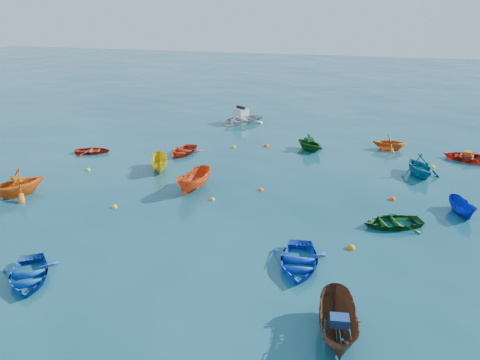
# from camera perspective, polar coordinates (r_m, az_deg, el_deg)

# --- Properties ---
(ground) EXTENTS (160.00, 160.00, 0.00)m
(ground) POSITION_cam_1_polar(r_m,az_deg,el_deg) (23.97, -3.25, -5.03)
(ground) COLOR #0B3C4F
(ground) RESTS_ON ground
(dinghy_blue_sw) EXTENTS (3.63, 3.88, 0.65)m
(dinghy_blue_sw) POSITION_cam_1_polar(r_m,az_deg,el_deg) (21.04, -24.29, -11.05)
(dinghy_blue_sw) COLOR #0E46B0
(dinghy_blue_sw) RESTS_ON ground
(sampan_brown_mid) EXTENTS (1.75, 3.57, 1.32)m
(sampan_brown_mid) POSITION_cam_1_polar(r_m,az_deg,el_deg) (16.78, 11.78, -18.30)
(sampan_brown_mid) COLOR #4F2E1C
(sampan_brown_mid) RESTS_ON ground
(dinghy_blue_se) EXTENTS (2.85, 3.69, 0.71)m
(dinghy_blue_se) POSITION_cam_1_polar(r_m,az_deg,el_deg) (20.28, 7.12, -10.39)
(dinghy_blue_se) COLOR blue
(dinghy_blue_se) RESTS_ON ground
(dinghy_orange_w) EXTENTS (3.97, 4.14, 1.68)m
(dinghy_orange_w) POSITION_cam_1_polar(r_m,az_deg,el_deg) (29.93, -25.36, -1.67)
(dinghy_orange_w) COLOR orange
(dinghy_orange_w) RESTS_ON ground
(sampan_yellow_mid) EXTENTS (2.19, 3.06, 1.11)m
(sampan_yellow_mid) POSITION_cam_1_polar(r_m,az_deg,el_deg) (31.49, -9.69, 1.21)
(sampan_yellow_mid) COLOR gold
(sampan_yellow_mid) RESTS_ON ground
(dinghy_green_e) EXTENTS (3.57, 3.11, 0.62)m
(dinghy_green_e) POSITION_cam_1_polar(r_m,az_deg,el_deg) (24.65, 18.00, -5.34)
(dinghy_green_e) COLOR #104514
(dinghy_green_e) RESTS_ON ground
(dinghy_cyan_se) EXTENTS (3.43, 3.66, 1.54)m
(dinghy_cyan_se) POSITION_cam_1_polar(r_m,az_deg,el_deg) (32.16, 20.94, 0.50)
(dinghy_cyan_se) COLOR #17718F
(dinghy_cyan_se) RESTS_ON ground
(dinghy_red_nw) EXTENTS (2.98, 2.52, 0.53)m
(dinghy_red_nw) POSITION_cam_1_polar(r_m,az_deg,el_deg) (36.24, -17.50, 3.17)
(dinghy_red_nw) COLOR #AA250E
(dinghy_red_nw) RESTS_ON ground
(sampan_orange_n) EXTENTS (1.76, 3.49, 1.29)m
(sampan_orange_n) POSITION_cam_1_polar(r_m,az_deg,el_deg) (27.92, -5.55, -1.20)
(sampan_orange_n) COLOR #DE4814
(sampan_orange_n) RESTS_ON ground
(dinghy_green_n) EXTENTS (3.37, 3.33, 1.34)m
(dinghy_green_n) POSITION_cam_1_polar(r_m,az_deg,el_deg) (35.59, 8.43, 3.61)
(dinghy_green_n) COLOR #125018
(dinghy_green_n) RESTS_ON ground
(dinghy_red_ne) EXTENTS (3.90, 3.20, 0.71)m
(dinghy_red_ne) POSITION_cam_1_polar(r_m,az_deg,el_deg) (36.64, 26.07, 2.15)
(dinghy_red_ne) COLOR red
(dinghy_red_ne) RESTS_ON ground
(sampan_blue_far) EXTENTS (1.54, 2.49, 0.90)m
(sampan_blue_far) POSITION_cam_1_polar(r_m,az_deg,el_deg) (27.31, 25.33, -3.77)
(sampan_blue_far) COLOR #0D22A2
(sampan_blue_far) RESTS_ON ground
(dinghy_red_far) EXTENTS (2.45, 3.25, 0.64)m
(dinghy_red_far) POSITION_cam_1_polar(r_m,az_deg,el_deg) (34.60, -6.97, 3.18)
(dinghy_red_far) COLOR red
(dinghy_red_far) RESTS_ON ground
(dinghy_orange_far) EXTENTS (2.65, 2.33, 1.32)m
(dinghy_orange_far) POSITION_cam_1_polar(r_m,az_deg,el_deg) (37.16, 17.73, 3.57)
(dinghy_orange_far) COLOR #D05D13
(dinghy_orange_far) RESTS_ON ground
(motorboat_white) EXTENTS (4.86, 5.15, 1.47)m
(motorboat_white) POSITION_cam_1_polar(r_m,az_deg,el_deg) (43.31, 0.10, 6.98)
(motorboat_white) COLOR silver
(motorboat_white) RESTS_ON ground
(tarp_blue_a) EXTENTS (0.68, 0.55, 0.30)m
(tarp_blue_a) POSITION_cam_1_polar(r_m,az_deg,el_deg) (16.17, 12.03, -16.41)
(tarp_blue_a) COLOR navy
(tarp_blue_a) RESTS_ON sampan_brown_mid
(tarp_orange_a) EXTENTS (0.74, 0.69, 0.29)m
(tarp_orange_a) POSITION_cam_1_polar(r_m,az_deg,el_deg) (29.62, -25.56, 0.12)
(tarp_orange_a) COLOR #C86814
(tarp_orange_a) RESTS_ON dinghy_orange_w
(tarp_green_b) EXTENTS (0.69, 0.71, 0.27)m
(tarp_green_b) POSITION_cam_1_polar(r_m,az_deg,el_deg) (35.43, 8.39, 4.90)
(tarp_green_b) COLOR #104117
(tarp_green_b) RESTS_ON dinghy_green_n
(tarp_orange_b) EXTENTS (0.61, 0.72, 0.30)m
(tarp_orange_b) POSITION_cam_1_polar(r_m,az_deg,el_deg) (36.50, 26.04, 2.93)
(tarp_orange_b) COLOR #BE5A13
(tarp_orange_b) RESTS_ON dinghy_red_ne
(buoy_ye_a) EXTENTS (0.31, 0.31, 0.31)m
(buoy_ye_a) POSITION_cam_1_polar(r_m,az_deg,el_deg) (26.38, -15.05, -3.24)
(buoy_ye_a) COLOR yellow
(buoy_ye_a) RESTS_ON ground
(buoy_or_b) EXTENTS (0.39, 0.39, 0.39)m
(buoy_or_b) POSITION_cam_1_polar(r_m,az_deg,el_deg) (22.02, 13.37, -8.13)
(buoy_or_b) COLOR orange
(buoy_or_b) RESTS_ON ground
(buoy_ye_b) EXTENTS (0.31, 0.31, 0.31)m
(buoy_ye_b) POSITION_cam_1_polar(r_m,az_deg,el_deg) (32.59, -18.04, 1.13)
(buoy_ye_b) COLOR yellow
(buoy_ye_b) RESTS_ON ground
(buoy_or_c) EXTENTS (0.33, 0.33, 0.33)m
(buoy_or_c) POSITION_cam_1_polar(r_m,az_deg,el_deg) (27.73, 2.55, -1.28)
(buoy_or_c) COLOR #EC5D0C
(buoy_or_c) RESTS_ON ground
(buoy_ye_c) EXTENTS (0.30, 0.30, 0.30)m
(buoy_ye_c) POSITION_cam_1_polar(r_m,az_deg,el_deg) (26.45, -3.37, -2.44)
(buoy_ye_c) COLOR yellow
(buoy_ye_c) RESTS_ON ground
(buoy_or_d) EXTENTS (0.37, 0.37, 0.37)m
(buoy_or_d) POSITION_cam_1_polar(r_m,az_deg,el_deg) (27.80, 18.08, -2.30)
(buoy_or_d) COLOR #ED4D0C
(buoy_or_d) RESTS_ON ground
(buoy_ye_d) EXTENTS (0.37, 0.37, 0.37)m
(buoy_ye_d) POSITION_cam_1_polar(r_m,az_deg,el_deg) (35.84, -0.80, 3.97)
(buoy_ye_d) COLOR gold
(buoy_ye_d) RESTS_ON ground
(buoy_or_e) EXTENTS (0.39, 0.39, 0.39)m
(buoy_or_e) POSITION_cam_1_polar(r_m,az_deg,el_deg) (36.22, 3.22, 4.12)
(buoy_or_e) COLOR #D2560B
(buoy_or_e) RESTS_ON ground
(buoy_ye_e) EXTENTS (0.38, 0.38, 0.38)m
(buoy_ye_e) POSITION_cam_1_polar(r_m,az_deg,el_deg) (34.05, 22.39, 1.40)
(buoy_ye_e) COLOR yellow
(buoy_ye_e) RESTS_ON ground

